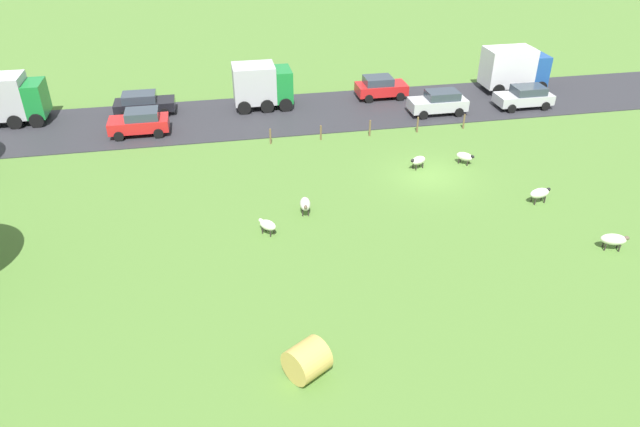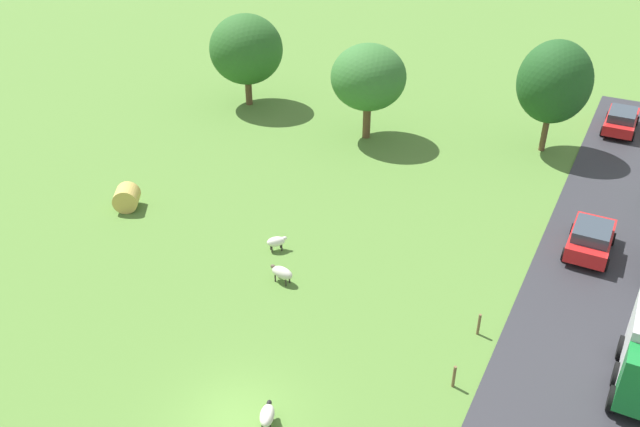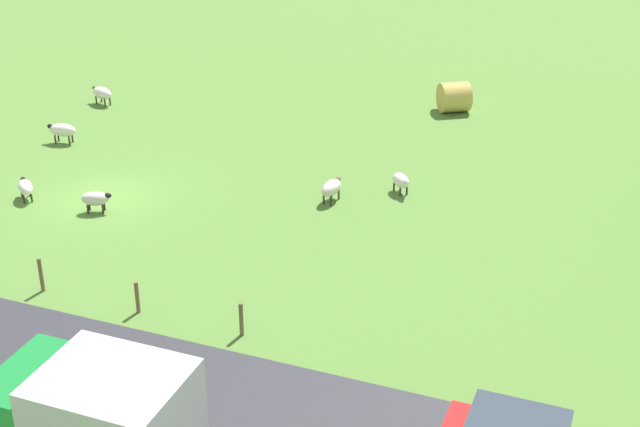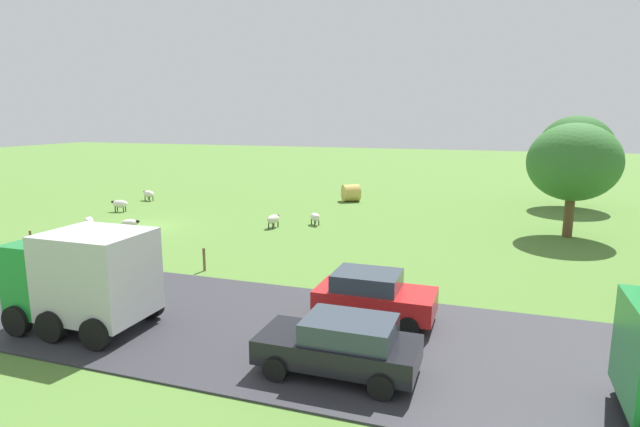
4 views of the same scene
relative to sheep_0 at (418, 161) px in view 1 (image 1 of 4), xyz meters
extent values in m
plane|color=#517A33|center=(-1.08, -0.33, -0.52)|extent=(160.00, 160.00, 0.00)
cube|color=#2D2D33|center=(10.11, -0.33, -0.49)|extent=(8.00, 80.00, 0.06)
ellipsoid|color=beige|center=(0.01, -0.02, 0.00)|extent=(0.83, 1.08, 0.51)
ellipsoid|color=black|center=(-0.17, 0.41, 0.12)|extent=(0.27, 0.31, 0.20)
cylinder|color=#2D2823|center=(-0.22, 0.18, -0.35)|extent=(0.07, 0.07, 0.33)
cylinder|color=#2D2823|center=(0.04, 0.28, -0.35)|extent=(0.07, 0.07, 0.33)
cylinder|color=#2D2823|center=(-0.02, -0.31, -0.35)|extent=(0.07, 0.07, 0.33)
cylinder|color=#2D2823|center=(0.24, -0.21, -0.35)|extent=(0.07, 0.07, 0.33)
ellipsoid|color=beige|center=(-3.81, 7.46, 0.03)|extent=(1.17, 0.67, 0.54)
ellipsoid|color=brown|center=(-4.34, 7.52, 0.15)|extent=(0.28, 0.21, 0.20)
cylinder|color=#2D2823|center=(-4.14, 7.35, -0.34)|extent=(0.07, 0.07, 0.34)
cylinder|color=#2D2823|center=(-4.10, 7.64, -0.34)|extent=(0.07, 0.07, 0.34)
cylinder|color=#2D2823|center=(-3.53, 7.27, -0.34)|extent=(0.07, 0.07, 0.34)
cylinder|color=#2D2823|center=(-3.49, 7.57, -0.34)|extent=(0.07, 0.07, 0.34)
ellipsoid|color=silver|center=(-5.12, -4.98, 0.06)|extent=(0.72, 1.22, 0.53)
ellipsoid|color=black|center=(-5.03, -5.52, 0.18)|extent=(0.22, 0.29, 0.20)
cylinder|color=#2D2823|center=(-4.92, -5.27, -0.33)|extent=(0.07, 0.07, 0.38)
cylinder|color=#2D2823|center=(-5.21, -5.32, -0.33)|extent=(0.07, 0.07, 0.38)
cylinder|color=#2D2823|center=(-5.03, -4.65, -0.33)|extent=(0.07, 0.07, 0.38)
cylinder|color=#2D2823|center=(-5.32, -4.70, -0.33)|extent=(0.07, 0.07, 0.38)
ellipsoid|color=silver|center=(-5.43, 9.58, -0.01)|extent=(1.00, 0.99, 0.50)
ellipsoid|color=silver|center=(-5.12, 9.89, 0.11)|extent=(0.31, 0.31, 0.20)
cylinder|color=#2D2823|center=(-5.34, 9.86, -0.35)|extent=(0.07, 0.07, 0.32)
cylinder|color=#2D2823|center=(-5.15, 9.66, -0.35)|extent=(0.07, 0.07, 0.32)
cylinder|color=#2D2823|center=(-5.70, 9.50, -0.35)|extent=(0.07, 0.07, 0.32)
cylinder|color=#2D2823|center=(-5.51, 9.31, -0.35)|extent=(0.07, 0.07, 0.32)
ellipsoid|color=silver|center=(0.06, -2.95, -0.02)|extent=(1.05, 1.06, 0.49)
ellipsoid|color=black|center=(-0.28, -3.29, 0.09)|extent=(0.31, 0.31, 0.20)
cylinder|color=#2D2823|center=(-0.04, -3.24, -0.36)|extent=(0.07, 0.07, 0.31)
cylinder|color=#2D2823|center=(-0.24, -3.05, -0.36)|extent=(0.07, 0.07, 0.31)
cylinder|color=#2D2823|center=(0.35, -2.85, -0.36)|extent=(0.07, 0.07, 0.31)
cylinder|color=#2D2823|center=(0.15, -2.66, -0.36)|extent=(0.07, 0.07, 0.31)
ellipsoid|color=silver|center=(-9.84, -6.14, 0.04)|extent=(0.88, 1.27, 0.54)
ellipsoid|color=brown|center=(-10.01, -6.66, 0.16)|extent=(0.25, 0.30, 0.20)
cylinder|color=#2D2823|center=(-9.80, -6.49, -0.34)|extent=(0.07, 0.07, 0.36)
cylinder|color=#2D2823|center=(-10.08, -6.39, -0.34)|extent=(0.07, 0.07, 0.36)
cylinder|color=#2D2823|center=(-9.59, -5.88, -0.34)|extent=(0.07, 0.07, 0.36)
cylinder|color=#2D2823|center=(-9.87, -5.79, -0.34)|extent=(0.07, 0.07, 0.36)
cylinder|color=tan|center=(-14.82, 9.29, 0.16)|extent=(1.83, 1.82, 1.35)
cylinder|color=brown|center=(5.23, -5.10, 0.00)|extent=(0.12, 0.12, 1.02)
cylinder|color=brown|center=(5.23, -1.78, 0.02)|extent=(0.12, 0.12, 1.08)
cylinder|color=brown|center=(5.23, 1.54, 0.04)|extent=(0.12, 0.12, 1.11)
cylinder|color=brown|center=(5.23, 4.86, -0.01)|extent=(0.12, 0.12, 1.00)
cylinder|color=brown|center=(5.23, 8.18, 0.00)|extent=(0.12, 0.12, 1.03)
cube|color=#197F33|center=(12.15, 23.58, 1.17)|extent=(2.49, 1.20, 2.30)
cube|color=#B2B2B7|center=(12.15, 25.78, 1.45)|extent=(2.49, 3.19, 2.85)
cylinder|color=black|center=(13.39, 23.58, 0.02)|extent=(0.30, 0.96, 0.96)
cylinder|color=black|center=(10.91, 23.58, 0.02)|extent=(0.30, 0.96, 0.96)
cylinder|color=black|center=(13.39, 24.98, 0.02)|extent=(0.30, 0.96, 0.96)
cylinder|color=black|center=(10.91, 24.98, 0.02)|extent=(0.30, 0.96, 0.96)
cube|color=#1E4C99|center=(11.81, -13.78, 1.17)|extent=(2.36, 1.20, 2.30)
cube|color=silver|center=(11.81, -11.33, 1.46)|extent=(2.36, 3.70, 2.88)
cylinder|color=black|center=(12.99, -13.78, 0.02)|extent=(0.30, 0.96, 0.96)
cylinder|color=black|center=(10.63, -13.78, 0.02)|extent=(0.30, 0.96, 0.96)
cylinder|color=black|center=(12.99, -12.26, 0.02)|extent=(0.30, 0.96, 0.96)
cylinder|color=black|center=(10.63, -12.26, 0.02)|extent=(0.30, 0.96, 0.96)
cylinder|color=black|center=(12.99, -10.22, 0.02)|extent=(0.30, 0.96, 0.96)
cylinder|color=black|center=(10.63, -10.22, 0.02)|extent=(0.30, 0.96, 0.96)
cube|color=#197F33|center=(11.88, 6.42, 1.17)|extent=(2.49, 1.20, 2.30)
cube|color=#B2B2B7|center=(11.88, 8.52, 1.37)|extent=(2.49, 3.01, 2.68)
cylinder|color=black|center=(13.12, 6.42, 0.02)|extent=(0.30, 0.96, 0.96)
cylinder|color=black|center=(10.63, 6.42, 0.02)|extent=(0.30, 0.96, 0.96)
cylinder|color=black|center=(13.12, 7.77, 0.02)|extent=(0.30, 0.96, 0.96)
cylinder|color=black|center=(10.63, 7.77, 0.02)|extent=(0.30, 0.96, 0.96)
cylinder|color=black|center=(13.12, 9.42, 0.02)|extent=(0.30, 0.96, 0.96)
cylinder|color=black|center=(10.63, 9.42, 0.02)|extent=(0.30, 0.96, 0.96)
cube|color=red|center=(8.38, 16.59, 0.24)|extent=(1.90, 3.88, 0.76)
cube|color=#333D47|center=(8.38, 16.30, 0.90)|extent=(1.68, 2.13, 0.56)
cylinder|color=black|center=(7.43, 17.85, -0.14)|extent=(0.22, 0.64, 0.64)
cylinder|color=black|center=(9.33, 17.85, -0.14)|extent=(0.22, 0.64, 0.64)
cylinder|color=black|center=(7.43, 15.33, -0.14)|extent=(0.22, 0.64, 0.64)
cylinder|color=black|center=(9.33, 15.33, -0.14)|extent=(0.22, 0.64, 0.64)
cube|color=#B7B7BC|center=(8.10, -4.25, 0.25)|extent=(1.77, 4.10, 0.78)
cube|color=#333D47|center=(8.10, -4.56, 0.92)|extent=(1.55, 2.25, 0.56)
cylinder|color=black|center=(7.22, -2.92, -0.14)|extent=(0.22, 0.64, 0.64)
cylinder|color=black|center=(8.98, -2.92, -0.14)|extent=(0.22, 0.64, 0.64)
cylinder|color=black|center=(7.22, -5.59, -0.14)|extent=(0.22, 0.64, 0.64)
cylinder|color=black|center=(8.98, -5.59, -0.14)|extent=(0.22, 0.64, 0.64)
cube|color=red|center=(12.12, -1.23, 0.24)|extent=(1.96, 3.82, 0.76)
cube|color=#333D47|center=(12.12, -0.94, 0.90)|extent=(1.73, 2.10, 0.56)
cylinder|color=black|center=(13.11, -2.47, -0.14)|extent=(0.22, 0.64, 0.64)
cylinder|color=black|center=(11.14, -2.47, -0.14)|extent=(0.22, 0.64, 0.64)
cylinder|color=black|center=(13.11, 0.01, -0.14)|extent=(0.22, 0.64, 0.64)
cylinder|color=black|center=(11.14, 0.01, -0.14)|extent=(0.22, 0.64, 0.64)
cube|color=#B7B7BC|center=(8.10, -10.96, 0.21)|extent=(1.84, 4.10, 0.69)
cube|color=#333D47|center=(8.10, -11.26, 0.84)|extent=(1.62, 2.26, 0.56)
cylinder|color=black|center=(7.18, -9.62, -0.14)|extent=(0.22, 0.64, 0.64)
cylinder|color=black|center=(9.02, -9.62, -0.14)|extent=(0.22, 0.64, 0.64)
cylinder|color=black|center=(7.18, -12.29, -0.14)|extent=(0.22, 0.64, 0.64)
cylinder|color=black|center=(9.02, -12.29, -0.14)|extent=(0.22, 0.64, 0.64)
cube|color=black|center=(12.12, 16.44, 0.19)|extent=(1.89, 4.23, 0.65)
cube|color=#333D47|center=(12.12, 16.76, 0.80)|extent=(1.66, 2.32, 0.56)
cylinder|color=black|center=(13.07, 15.07, -0.14)|extent=(0.22, 0.64, 0.64)
cylinder|color=black|center=(11.18, 15.07, -0.14)|extent=(0.22, 0.64, 0.64)
cylinder|color=black|center=(13.07, 17.81, -0.14)|extent=(0.22, 0.64, 0.64)
cylinder|color=black|center=(11.18, 17.81, -0.14)|extent=(0.22, 0.64, 0.64)
camera|label=1|loc=(-29.44, 11.66, 15.12)|focal=32.67mm
camera|label=2|loc=(9.01, -13.12, 17.82)|focal=36.43mm
camera|label=3|loc=(24.65, 18.05, 13.93)|focal=51.98mm
camera|label=4|loc=(24.17, 20.09, 6.24)|focal=28.84mm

